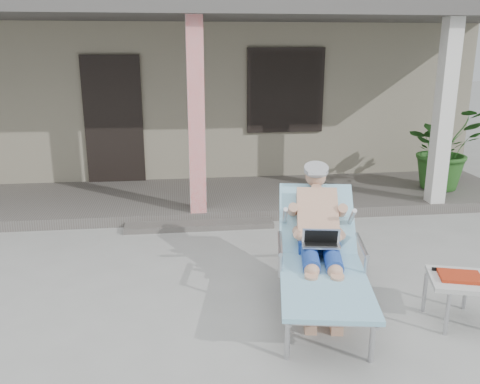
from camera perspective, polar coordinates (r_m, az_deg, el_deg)
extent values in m
plane|color=#9E9E99|center=(5.23, -3.56, -10.97)|extent=(60.00, 60.00, 0.00)
cube|color=gray|center=(11.19, -5.88, 11.46)|extent=(10.00, 5.00, 3.00)
cube|color=#474442|center=(11.18, -6.14, 19.92)|extent=(10.40, 5.40, 0.30)
cube|color=black|center=(8.76, -14.01, 7.87)|extent=(0.95, 0.06, 2.10)
cube|color=black|center=(8.85, 5.14, 11.28)|extent=(1.20, 0.06, 1.30)
cube|color=black|center=(8.84, 5.14, 11.28)|extent=(1.32, 0.05, 1.42)
cube|color=#605B56|center=(7.99, -4.96, -0.74)|extent=(10.00, 2.00, 0.15)
cube|color=red|center=(6.87, -4.94, 8.30)|extent=(0.22, 0.22, 2.61)
cube|color=silver|center=(7.83, 21.89, 8.16)|extent=(0.22, 0.22, 2.61)
cube|color=#474442|center=(7.67, -5.49, 19.75)|extent=(10.00, 2.30, 0.24)
cube|color=#605B56|center=(6.91, -4.56, -3.76)|extent=(2.00, 0.30, 0.07)
cylinder|color=#B7B7BC|center=(4.12, 5.35, -15.91)|extent=(0.04, 0.04, 0.39)
cylinder|color=#B7B7BC|center=(4.20, 14.62, -15.76)|extent=(0.04, 0.04, 0.39)
cylinder|color=#B7B7BC|center=(5.30, 4.91, -8.28)|extent=(0.04, 0.04, 0.39)
cylinder|color=#B7B7BC|center=(5.36, 11.96, -8.31)|extent=(0.04, 0.04, 0.39)
cube|color=#B7B7BC|center=(4.47, 9.47, -10.33)|extent=(0.87, 1.37, 0.03)
cube|color=#97C2EA|center=(4.46, 9.49, -10.04)|extent=(0.98, 1.43, 0.04)
cube|color=#B7B7BC|center=(5.23, 8.58, -3.41)|extent=(0.75, 0.71, 0.51)
cube|color=#97C2EA|center=(5.21, 8.60, -3.05)|extent=(0.86, 0.80, 0.58)
cylinder|color=#99999B|center=(5.37, 8.53, 2.64)|extent=(0.30, 0.30, 0.13)
cube|color=silver|center=(4.80, 9.04, -5.76)|extent=(0.38, 0.30, 0.24)
cube|color=beige|center=(4.90, 23.44, -9.07)|extent=(0.63, 0.63, 0.04)
cylinder|color=#B7B7BC|center=(4.74, 22.23, -12.62)|extent=(0.04, 0.04, 0.38)
cylinder|color=#B7B7BC|center=(5.05, 20.03, -10.57)|extent=(0.04, 0.04, 0.38)
cylinder|color=#B7B7BC|center=(5.24, 24.00, -10.03)|extent=(0.04, 0.04, 0.38)
cube|color=#AD2C12|center=(4.89, 23.48, -8.69)|extent=(0.41, 0.35, 0.03)
cube|color=black|center=(4.99, 22.73, -8.15)|extent=(0.34, 0.12, 0.04)
imported|color=#26591E|center=(8.78, 21.88, 4.60)|extent=(1.43, 1.33, 1.32)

